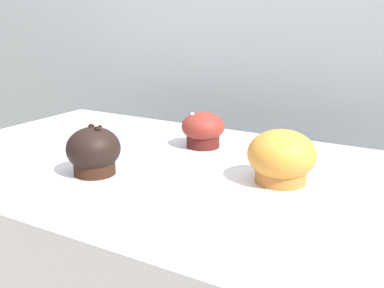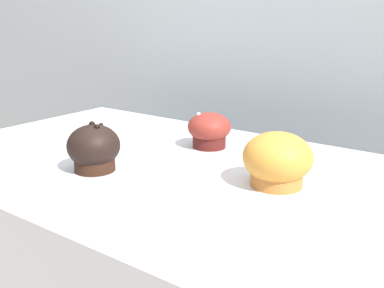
{
  "view_description": "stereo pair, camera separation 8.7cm",
  "coord_description": "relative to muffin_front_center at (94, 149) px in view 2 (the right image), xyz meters",
  "views": [
    {
      "loc": [
        0.5,
        -0.71,
        1.25
      ],
      "look_at": [
        0.08,
        0.02,
        1.0
      ],
      "focal_mm": 42.0,
      "sensor_mm": 36.0,
      "label": 1
    },
    {
      "loc": [
        0.58,
        -0.66,
        1.25
      ],
      "look_at": [
        0.08,
        0.02,
        1.0
      ],
      "focal_mm": 42.0,
      "sensor_mm": 36.0,
      "label": 2
    }
  ],
  "objects": [
    {
      "name": "wall_back",
      "position": [
        0.05,
        0.71,
        -0.1
      ],
      "size": [
        3.2,
        0.1,
        1.8
      ],
      "primitive_type": "cube",
      "color": "#A8B2B7",
      "rests_on": "ground"
    },
    {
      "name": "muffin_back_right",
      "position": [
        0.32,
        0.13,
        0.0
      ],
      "size": [
        0.12,
        0.12,
        0.1
      ],
      "color": "#C97834",
      "rests_on": "display_counter"
    },
    {
      "name": "muffin_back_left",
      "position": [
        0.09,
        0.26,
        -0.0
      ],
      "size": [
        0.1,
        0.1,
        0.08
      ],
      "color": "#4E1815",
      "rests_on": "display_counter"
    },
    {
      "name": "muffin_front_center",
      "position": [
        0.0,
        0.0,
        0.0
      ],
      "size": [
        0.1,
        0.1,
        0.09
      ],
      "color": "#321C12",
      "rests_on": "display_counter"
    }
  ]
}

